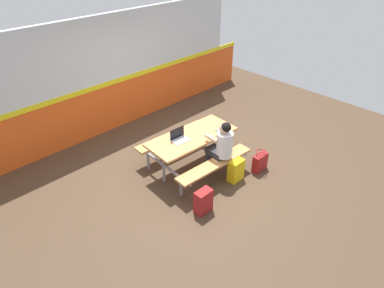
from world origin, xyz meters
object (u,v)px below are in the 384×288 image
at_px(backpack_dark, 203,201).
at_px(satchel_spare, 236,170).
at_px(student_nearer, 221,145).
at_px(laptop_silver, 179,138).
at_px(tote_bag_bright, 260,162).
at_px(picnic_table_main, 192,143).

relative_size(backpack_dark, satchel_spare, 1.00).
height_order(student_nearer, backpack_dark, student_nearer).
bearing_deg(student_nearer, laptop_silver, 127.21).
bearing_deg(satchel_spare, tote_bag_bright, -14.03).
bearing_deg(tote_bag_bright, student_nearer, 148.09).
distance_m(picnic_table_main, student_nearer, 0.62).
bearing_deg(tote_bag_bright, picnic_table_main, 131.72).
xyz_separation_m(laptop_silver, backpack_dark, (-0.46, -1.07, -0.57)).
bearing_deg(backpack_dark, satchel_spare, 8.82).
relative_size(picnic_table_main, student_nearer, 1.49).
distance_m(laptop_silver, tote_bag_bright, 1.68).
bearing_deg(satchel_spare, student_nearer, 111.59).
xyz_separation_m(picnic_table_main, tote_bag_bright, (0.89, -1.00, -0.38)).
bearing_deg(backpack_dark, picnic_table_main, 54.08).
distance_m(picnic_table_main, laptop_silver, 0.35).
bearing_deg(picnic_table_main, student_nearer, -70.68).
distance_m(tote_bag_bright, satchel_spare, 0.60).
height_order(picnic_table_main, backpack_dark, picnic_table_main).
height_order(picnic_table_main, student_nearer, student_nearer).
height_order(backpack_dark, tote_bag_bright, backpack_dark).
xyz_separation_m(picnic_table_main, backpack_dark, (-0.74, -1.02, -0.36)).
distance_m(student_nearer, tote_bag_bright, 0.96).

